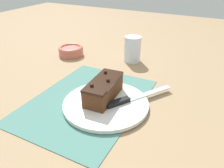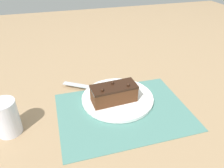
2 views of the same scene
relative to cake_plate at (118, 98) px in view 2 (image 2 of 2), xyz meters
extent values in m
plane|color=#9E7F5B|center=(0.00, 0.07, -0.01)|extent=(3.00, 3.00, 0.00)
cube|color=slate|center=(0.00, 0.07, -0.01)|extent=(0.46, 0.34, 0.00)
cylinder|color=white|center=(0.00, 0.00, 0.00)|extent=(0.27, 0.27, 0.01)
cube|color=#512D19|center=(0.02, 0.02, 0.03)|extent=(0.17, 0.08, 0.06)
cube|color=black|center=(0.02, 0.02, 0.07)|extent=(0.17, 0.08, 0.01)
sphere|color=black|center=(-0.03, 0.03, 0.07)|extent=(0.01, 0.01, 0.01)
sphere|color=black|center=(0.02, 0.00, 0.07)|extent=(0.01, 0.01, 0.01)
sphere|color=black|center=(0.07, 0.04, 0.07)|extent=(0.01, 0.01, 0.01)
cube|color=black|center=(0.01, -0.04, 0.01)|extent=(0.08, 0.06, 0.01)
cube|color=#B7BABF|center=(0.12, -0.11, 0.01)|extent=(0.16, 0.11, 0.00)
cylinder|color=white|center=(0.38, 0.07, 0.05)|extent=(0.08, 0.08, 0.12)
camera|label=1|loc=(-0.50, -0.28, 0.40)|focal=35.00mm
camera|label=2|loc=(0.21, 0.64, 0.49)|focal=35.00mm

